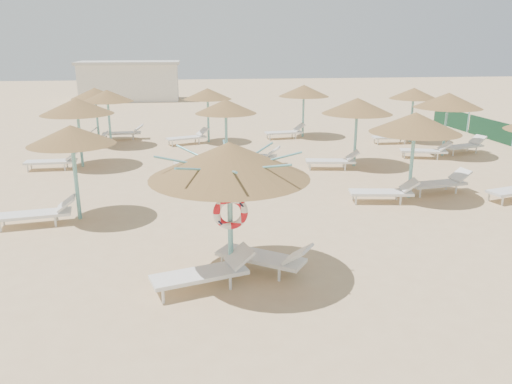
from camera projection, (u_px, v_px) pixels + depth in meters
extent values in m
plane|color=tan|center=(254.00, 278.00, 10.43)|extent=(120.00, 120.00, 0.00)
cylinder|color=#67B1B3|center=(230.00, 223.00, 10.19)|extent=(0.11, 0.11, 2.41)
cone|color=olive|center=(229.00, 160.00, 9.81)|extent=(3.21, 3.21, 0.72)
cylinder|color=#67B1B3|center=(229.00, 173.00, 9.88)|extent=(0.20, 0.20, 0.12)
cylinder|color=#67B1B3|center=(266.00, 161.00, 9.92)|extent=(1.45, 0.04, 0.37)
cylinder|color=#67B1B3|center=(252.00, 156.00, 10.39)|extent=(1.06, 1.06, 0.37)
cylinder|color=#67B1B3|center=(226.00, 154.00, 10.52)|extent=(0.04, 1.45, 0.37)
cylinder|color=#67B1B3|center=(202.00, 157.00, 10.25)|extent=(1.06, 1.06, 0.37)
cylinder|color=#67B1B3|center=(192.00, 163.00, 9.73)|extent=(1.45, 0.04, 0.37)
cylinder|color=#67B1B3|center=(204.00, 170.00, 9.26)|extent=(1.06, 1.06, 0.37)
cylinder|color=#67B1B3|center=(233.00, 171.00, 9.12)|extent=(0.04, 1.45, 0.37)
cylinder|color=#67B1B3|center=(259.00, 168.00, 9.39)|extent=(1.06, 1.06, 0.37)
torus|color=red|center=(231.00, 213.00, 10.02)|extent=(0.71, 0.15, 0.71)
cylinder|color=white|center=(163.00, 296.00, 9.40)|extent=(0.06, 0.06, 0.28)
cylinder|color=white|center=(157.00, 285.00, 9.85)|extent=(0.06, 0.06, 0.28)
cylinder|color=white|center=(230.00, 283.00, 9.93)|extent=(0.06, 0.06, 0.28)
cylinder|color=white|center=(222.00, 273.00, 10.37)|extent=(0.06, 0.06, 0.28)
cube|color=white|center=(200.00, 275.00, 9.88)|extent=(2.01, 1.13, 0.08)
cube|color=white|center=(239.00, 256.00, 10.14)|extent=(0.63, 0.71, 0.37)
cylinder|color=white|center=(222.00, 262.00, 10.88)|extent=(0.06, 0.06, 0.28)
cylinder|color=white|center=(234.00, 254.00, 11.31)|extent=(0.06, 0.06, 0.28)
cylinder|color=white|center=(279.00, 275.00, 10.29)|extent=(0.06, 0.06, 0.28)
cylinder|color=white|center=(289.00, 265.00, 10.72)|extent=(0.06, 0.06, 0.28)
cube|color=white|center=(260.00, 257.00, 10.69)|extent=(1.93, 1.61, 0.08)
cube|color=white|center=(298.00, 254.00, 10.25)|extent=(0.75, 0.78, 0.37)
cylinder|color=#67B1B3|center=(76.00, 179.00, 13.65)|extent=(0.11, 0.11, 2.30)
cone|color=olive|center=(71.00, 135.00, 13.30)|extent=(2.31, 2.31, 0.52)
cylinder|color=#67B1B3|center=(72.00, 143.00, 13.36)|extent=(0.20, 0.20, 0.12)
cylinder|color=white|center=(0.00, 227.00, 12.97)|extent=(0.06, 0.06, 0.28)
cylinder|color=white|center=(4.00, 220.00, 13.43)|extent=(0.06, 0.06, 0.28)
cylinder|color=white|center=(55.00, 222.00, 13.34)|extent=(0.06, 0.06, 0.28)
cylinder|color=white|center=(57.00, 216.00, 13.80)|extent=(0.06, 0.06, 0.28)
cube|color=white|center=(34.00, 214.00, 13.37)|extent=(1.97, 0.90, 0.08)
cube|color=white|center=(66.00, 203.00, 13.53)|extent=(0.57, 0.67, 0.36)
cylinder|color=#67B1B3|center=(80.00, 138.00, 19.57)|extent=(0.11, 0.11, 2.30)
cone|color=olive|center=(77.00, 106.00, 19.22)|extent=(2.78, 2.78, 0.63)
cylinder|color=#67B1B3|center=(77.00, 112.00, 19.29)|extent=(0.20, 0.20, 0.12)
cylinder|color=white|center=(28.00, 169.00, 18.98)|extent=(0.06, 0.06, 0.28)
cylinder|color=white|center=(31.00, 165.00, 19.45)|extent=(0.06, 0.06, 0.28)
cylinder|color=white|center=(65.00, 167.00, 19.19)|extent=(0.06, 0.06, 0.28)
cylinder|color=white|center=(67.00, 164.00, 19.66)|extent=(0.06, 0.06, 0.28)
cube|color=white|center=(51.00, 162.00, 19.29)|extent=(1.92, 0.67, 0.08)
cube|color=white|center=(73.00, 155.00, 19.35)|extent=(0.50, 0.61, 0.36)
cylinder|color=#67B1B3|center=(97.00, 118.00, 24.73)|extent=(0.11, 0.11, 2.30)
cone|color=olive|center=(95.00, 93.00, 24.38)|extent=(2.30, 2.30, 0.52)
cylinder|color=#67B1B3|center=(95.00, 98.00, 24.45)|extent=(0.20, 0.20, 0.12)
cylinder|color=white|center=(56.00, 141.00, 24.19)|extent=(0.06, 0.06, 0.28)
cylinder|color=white|center=(59.00, 140.00, 24.67)|extent=(0.06, 0.06, 0.28)
cylinder|color=white|center=(85.00, 141.00, 24.31)|extent=(0.06, 0.06, 0.28)
cylinder|color=white|center=(87.00, 139.00, 24.79)|extent=(0.06, 0.06, 0.28)
cube|color=white|center=(74.00, 137.00, 24.45)|extent=(1.92, 0.70, 0.08)
cube|color=white|center=(92.00, 132.00, 24.46)|extent=(0.51, 0.62, 0.36)
cylinder|color=white|center=(105.00, 138.00, 25.08)|extent=(0.06, 0.06, 0.28)
cylinder|color=white|center=(106.00, 136.00, 25.55)|extent=(0.06, 0.06, 0.28)
cylinder|color=white|center=(133.00, 137.00, 25.31)|extent=(0.06, 0.06, 0.28)
cylinder|color=white|center=(133.00, 135.00, 25.78)|extent=(0.06, 0.06, 0.28)
cube|color=white|center=(122.00, 133.00, 25.40)|extent=(1.92, 0.70, 0.08)
cube|color=white|center=(139.00, 128.00, 25.47)|extent=(0.51, 0.62, 0.36)
cylinder|color=#67B1B3|center=(226.00, 138.00, 19.60)|extent=(0.11, 0.11, 2.30)
cone|color=olive|center=(226.00, 106.00, 19.25)|extent=(2.40, 2.40, 0.54)
cylinder|color=#67B1B3|center=(226.00, 112.00, 19.32)|extent=(0.20, 0.20, 0.12)
cylinder|color=white|center=(182.00, 170.00, 18.82)|extent=(0.06, 0.06, 0.28)
cylinder|color=white|center=(178.00, 167.00, 19.25)|extent=(0.06, 0.06, 0.28)
cylinder|color=white|center=(215.00, 166.00, 19.39)|extent=(0.06, 0.06, 0.28)
cylinder|color=white|center=(210.00, 163.00, 19.82)|extent=(0.06, 0.06, 0.28)
cube|color=white|center=(199.00, 162.00, 19.32)|extent=(2.00, 1.18, 0.08)
cube|color=white|center=(219.00, 153.00, 19.61)|extent=(0.65, 0.72, 0.36)
cylinder|color=white|center=(233.00, 161.00, 20.22)|extent=(0.06, 0.06, 0.28)
cylinder|color=white|center=(235.00, 158.00, 20.69)|extent=(0.06, 0.06, 0.28)
cylinder|color=white|center=(265.00, 162.00, 19.99)|extent=(0.06, 0.06, 0.28)
cylinder|color=white|center=(267.00, 159.00, 20.46)|extent=(0.06, 0.06, 0.28)
cube|color=white|center=(253.00, 156.00, 20.27)|extent=(2.00, 1.18, 0.08)
cube|color=white|center=(274.00, 151.00, 20.05)|extent=(0.65, 0.72, 0.36)
cylinder|color=#67B1B3|center=(208.00, 119.00, 24.43)|extent=(0.11, 0.11, 2.30)
cone|color=olive|center=(208.00, 94.00, 24.08)|extent=(2.33, 2.33, 0.52)
cylinder|color=#67B1B3|center=(208.00, 98.00, 24.14)|extent=(0.20, 0.20, 0.12)
cylinder|color=white|center=(172.00, 144.00, 23.63)|extent=(0.06, 0.06, 0.28)
cylinder|color=white|center=(169.00, 142.00, 24.05)|extent=(0.06, 0.06, 0.28)
cylinder|color=white|center=(199.00, 141.00, 24.23)|extent=(0.06, 0.06, 0.28)
cylinder|color=white|center=(195.00, 140.00, 24.65)|extent=(0.06, 0.06, 0.28)
cube|color=white|center=(186.00, 138.00, 24.14)|extent=(2.00, 1.23, 0.08)
cube|color=white|center=(202.00, 132.00, 24.45)|extent=(0.66, 0.73, 0.36)
cylinder|color=#67B1B3|center=(412.00, 162.00, 15.60)|extent=(0.11, 0.11, 2.30)
cone|color=olive|center=(415.00, 122.00, 15.25)|extent=(2.78, 2.78, 0.63)
cylinder|color=#67B1B3|center=(415.00, 130.00, 15.32)|extent=(0.20, 0.20, 0.12)
cylinder|color=white|center=(356.00, 200.00, 15.14)|extent=(0.06, 0.06, 0.28)
cylinder|color=white|center=(353.00, 196.00, 15.62)|extent=(0.06, 0.06, 0.28)
cylinder|color=white|center=(400.00, 201.00, 15.12)|extent=(0.06, 0.06, 0.28)
cylinder|color=white|center=(396.00, 196.00, 15.60)|extent=(0.06, 0.06, 0.28)
cube|color=white|center=(381.00, 192.00, 15.32)|extent=(1.97, 0.90, 0.08)
cube|color=white|center=(409.00, 185.00, 15.24)|extent=(0.57, 0.67, 0.36)
cylinder|color=white|center=(420.00, 193.00, 15.87)|extent=(0.06, 0.06, 0.28)
cylinder|color=white|center=(411.00, 189.00, 16.33)|extent=(0.06, 0.06, 0.28)
cylinder|color=white|center=(456.00, 190.00, 16.24)|extent=(0.06, 0.06, 0.28)
cylinder|color=white|center=(446.00, 186.00, 16.70)|extent=(0.06, 0.06, 0.28)
cube|color=white|center=(437.00, 184.00, 16.27)|extent=(1.97, 0.90, 0.08)
cube|color=white|center=(460.00, 175.00, 16.43)|extent=(0.57, 0.67, 0.36)
cylinder|color=#67B1B3|center=(355.00, 137.00, 19.67)|extent=(0.11, 0.11, 2.30)
cone|color=olive|center=(357.00, 106.00, 19.31)|extent=(2.73, 2.73, 0.62)
cylinder|color=#67B1B3|center=(357.00, 112.00, 19.38)|extent=(0.20, 0.20, 0.12)
cylinder|color=white|center=(310.00, 167.00, 19.22)|extent=(0.06, 0.06, 0.28)
cylinder|color=white|center=(309.00, 164.00, 19.70)|extent=(0.06, 0.06, 0.28)
cylinder|color=white|center=(345.00, 167.00, 19.18)|extent=(0.06, 0.06, 0.28)
cylinder|color=white|center=(343.00, 164.00, 19.66)|extent=(0.06, 0.06, 0.28)
cube|color=white|center=(330.00, 161.00, 19.39)|extent=(1.98, 0.92, 0.08)
cube|color=white|center=(353.00, 155.00, 19.29)|extent=(0.58, 0.67, 0.36)
cylinder|color=#67B1B3|center=(303.00, 115.00, 25.87)|extent=(0.11, 0.11, 2.30)
cone|color=olive|center=(304.00, 91.00, 25.51)|extent=(2.60, 2.60, 0.58)
cylinder|color=#67B1B3|center=(304.00, 95.00, 25.58)|extent=(0.20, 0.20, 0.12)
cylinder|color=white|center=(270.00, 138.00, 25.21)|extent=(0.06, 0.06, 0.28)
cylinder|color=white|center=(267.00, 136.00, 25.67)|extent=(0.06, 0.06, 0.28)
cylinder|color=white|center=(295.00, 136.00, 25.54)|extent=(0.06, 0.06, 0.28)
cylinder|color=white|center=(292.00, 135.00, 26.00)|extent=(0.06, 0.06, 0.28)
cube|color=white|center=(284.00, 132.00, 25.58)|extent=(1.96, 0.84, 0.08)
cube|color=white|center=(299.00, 127.00, 25.72)|extent=(0.55, 0.65, 0.36)
cylinder|color=white|center=(502.00, 201.00, 15.07)|extent=(0.06, 0.06, 0.28)
cylinder|color=white|center=(489.00, 197.00, 15.51)|extent=(0.06, 0.06, 0.28)
cylinder|color=#67B1B3|center=(445.00, 129.00, 21.50)|extent=(0.11, 0.11, 2.30)
cone|color=olive|center=(448.00, 100.00, 21.14)|extent=(2.84, 2.84, 0.64)
cylinder|color=#67B1B3|center=(448.00, 106.00, 21.21)|extent=(0.20, 0.20, 0.12)
cylinder|color=white|center=(404.00, 156.00, 21.14)|extent=(0.06, 0.06, 0.28)
cylinder|color=white|center=(403.00, 153.00, 21.62)|extent=(0.06, 0.06, 0.28)
cylinder|color=white|center=(437.00, 157.00, 20.95)|extent=(0.06, 0.06, 0.28)
cylinder|color=white|center=(435.00, 154.00, 21.42)|extent=(0.06, 0.06, 0.28)
cube|color=white|center=(423.00, 151.00, 21.21)|extent=(2.00, 1.13, 0.08)
cube|color=white|center=(445.00, 146.00, 21.02)|extent=(0.63, 0.71, 0.36)
cylinder|color=white|center=(453.00, 153.00, 21.68)|extent=(0.06, 0.06, 0.28)
cylinder|color=white|center=(445.00, 151.00, 22.12)|extent=(0.06, 0.06, 0.28)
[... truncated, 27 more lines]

